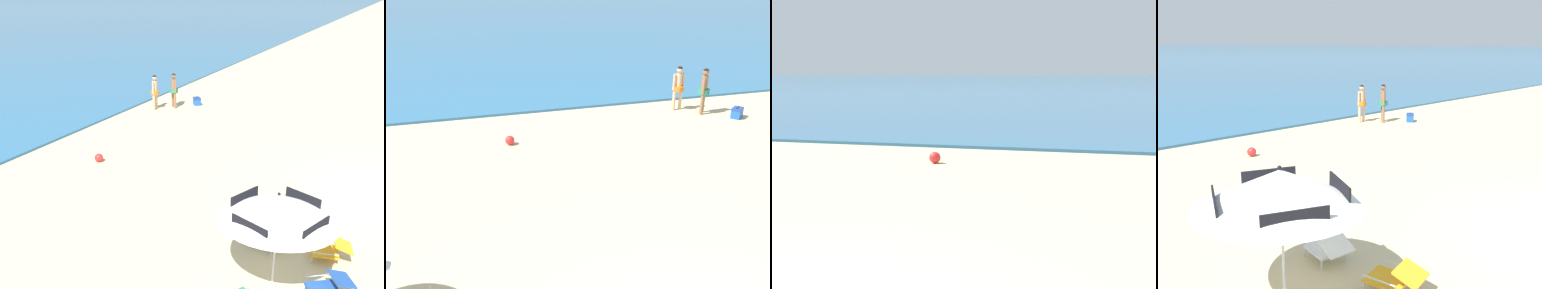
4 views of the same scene
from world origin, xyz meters
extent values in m
cylinder|color=silver|center=(-5.32, 2.48, 1.01)|extent=(0.04, 0.04, 2.02)
cone|color=white|center=(-5.32, 2.48, 1.76)|extent=(3.17, 3.15, 0.64)
cube|color=black|center=(-5.00, 3.27, 1.64)|extent=(0.79, 0.36, 0.29)
cube|color=black|center=(-6.11, 2.81, 1.64)|extent=(0.36, 0.79, 0.29)
cube|color=black|center=(-5.65, 1.70, 1.64)|extent=(0.79, 0.36, 0.29)
cube|color=black|center=(-4.53, 2.16, 1.64)|extent=(0.36, 0.79, 0.29)
sphere|color=black|center=(-5.32, 2.48, 2.05)|extent=(0.06, 0.06, 0.06)
cube|color=white|center=(-4.11, 3.02, 0.20)|extent=(0.60, 0.67, 0.04)
cube|color=white|center=(-4.16, 2.65, 0.42)|extent=(0.55, 0.47, 0.19)
cylinder|color=silver|center=(-4.31, 3.34, 0.09)|extent=(0.03, 0.03, 0.18)
cylinder|color=silver|center=(-3.83, 3.27, 0.09)|extent=(0.03, 0.03, 0.18)
cylinder|color=silver|center=(-4.39, 2.77, 0.09)|extent=(0.03, 0.03, 0.18)
cylinder|color=silver|center=(-3.90, 2.70, 0.09)|extent=(0.03, 0.03, 0.18)
cylinder|color=silver|center=(-4.38, 3.06, 0.32)|extent=(0.10, 0.54, 0.02)
cylinder|color=silver|center=(-3.83, 2.98, 0.32)|extent=(0.10, 0.54, 0.02)
cube|color=#1E4799|center=(-5.17, 1.16, 0.42)|extent=(0.64, 0.62, 0.15)
cylinder|color=silver|center=(-5.32, 1.83, 0.09)|extent=(0.03, 0.03, 0.18)
cylinder|color=silver|center=(-5.01, 1.35, 0.09)|extent=(0.03, 0.03, 0.18)
cylinder|color=silver|center=(-5.13, 1.61, 0.32)|extent=(0.31, 0.47, 0.02)
cube|color=gold|center=(-4.03, 1.65, 0.20)|extent=(0.64, 0.70, 0.04)
cube|color=gold|center=(-3.94, 1.28, 0.42)|extent=(0.57, 0.51, 0.18)
cylinder|color=silver|center=(-4.33, 1.87, 0.09)|extent=(0.03, 0.03, 0.18)
cylinder|color=silver|center=(-3.85, 1.98, 0.09)|extent=(0.03, 0.03, 0.18)
cylinder|color=silver|center=(-4.20, 1.31, 0.09)|extent=(0.03, 0.03, 0.18)
cylinder|color=silver|center=(-3.72, 1.43, 0.09)|extent=(0.03, 0.03, 0.18)
cylinder|color=silver|center=(-4.30, 1.58, 0.32)|extent=(0.15, 0.53, 0.02)
cylinder|color=silver|center=(-3.75, 1.71, 0.32)|extent=(0.15, 0.53, 0.02)
cylinder|color=#8C6042|center=(6.25, 10.97, 0.44)|extent=(0.13, 0.13, 0.88)
cylinder|color=#8C6042|center=(6.05, 10.73, 0.44)|extent=(0.13, 0.13, 0.88)
cylinder|color=#23845B|center=(6.15, 10.85, 0.90)|extent=(0.44, 0.44, 0.18)
cylinder|color=#8C6042|center=(6.15, 10.85, 1.19)|extent=(0.24, 0.24, 0.62)
cylinder|color=#8C6042|center=(6.29, 11.02, 1.17)|extent=(0.10, 0.10, 0.66)
cylinder|color=#8C6042|center=(6.01, 10.68, 1.17)|extent=(0.10, 0.10, 0.66)
sphere|color=#8C6042|center=(6.15, 10.85, 1.66)|extent=(0.24, 0.24, 0.24)
sphere|color=black|center=(6.15, 10.85, 1.69)|extent=(0.22, 0.22, 0.22)
cylinder|color=#D8A87F|center=(5.28, 11.55, 0.43)|extent=(0.13, 0.13, 0.87)
cylinder|color=#D8A87F|center=(5.59, 11.58, 0.43)|extent=(0.13, 0.13, 0.87)
cylinder|color=orange|center=(5.43, 11.56, 0.89)|extent=(0.43, 0.43, 0.18)
cylinder|color=#D8A87F|center=(5.43, 11.56, 1.17)|extent=(0.24, 0.24, 0.61)
cylinder|color=#D8A87F|center=(5.22, 11.54, 1.16)|extent=(0.09, 0.09, 0.65)
cylinder|color=#D8A87F|center=(5.65, 11.59, 1.16)|extent=(0.09, 0.09, 0.65)
sphere|color=#D8A87F|center=(5.43, 11.56, 1.63)|extent=(0.23, 0.23, 0.23)
sphere|color=black|center=(5.43, 11.56, 1.66)|extent=(0.22, 0.22, 0.22)
cube|color=#1E56A8|center=(7.17, 10.01, 0.16)|extent=(0.59, 0.56, 0.32)
cube|color=navy|center=(7.17, 10.01, 0.36)|extent=(0.61, 0.58, 0.08)
cylinder|color=black|center=(7.17, 10.01, 0.42)|extent=(0.28, 0.23, 0.02)
sphere|color=red|center=(-1.54, 9.81, 0.15)|extent=(0.30, 0.30, 0.30)
camera|label=1|loc=(-12.53, 0.90, 5.71)|focal=39.09mm
camera|label=2|loc=(-2.93, -2.91, 5.39)|focal=39.30mm
camera|label=3|loc=(2.93, -3.75, 2.34)|focal=51.32mm
camera|label=4|loc=(-8.24, -1.93, 3.67)|focal=38.19mm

